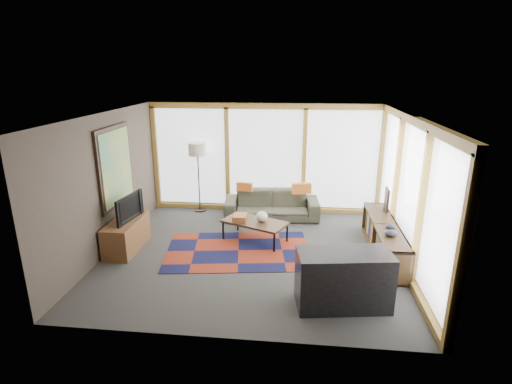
# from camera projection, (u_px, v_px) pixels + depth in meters

# --- Properties ---
(ground) EXTENTS (5.50, 5.50, 0.00)m
(ground) POSITION_uv_depth(u_px,v_px,m) (254.00, 254.00, 7.56)
(ground) COLOR #2E2E2C
(ground) RESTS_ON ground
(room_envelope) EXTENTS (5.52, 5.02, 2.62)m
(room_envelope) POSITION_uv_depth(u_px,v_px,m) (283.00, 168.00, 7.58)
(room_envelope) COLOR #423A2E
(room_envelope) RESTS_ON ground
(rug) EXTENTS (2.94, 2.12, 0.01)m
(rug) POSITION_uv_depth(u_px,v_px,m) (238.00, 250.00, 7.67)
(rug) COLOR maroon
(rug) RESTS_ON ground
(sofa) EXTENTS (2.22, 1.02, 0.63)m
(sofa) POSITION_uv_depth(u_px,v_px,m) (272.00, 205.00, 9.28)
(sofa) COLOR #383B2D
(sofa) RESTS_ON ground
(pillow_left) EXTENTS (0.38, 0.15, 0.20)m
(pillow_left) POSITION_uv_depth(u_px,v_px,m) (245.00, 187.00, 9.24)
(pillow_left) COLOR orange
(pillow_left) RESTS_ON sofa
(pillow_right) EXTENTS (0.45, 0.21, 0.24)m
(pillow_right) POSITION_uv_depth(u_px,v_px,m) (302.00, 188.00, 9.04)
(pillow_right) COLOR orange
(pillow_right) RESTS_ON sofa
(floor_lamp) EXTENTS (0.42, 0.42, 1.69)m
(floor_lamp) POSITION_uv_depth(u_px,v_px,m) (199.00, 177.00, 9.59)
(floor_lamp) COLOR #32271B
(floor_lamp) RESTS_ON ground
(coffee_table) EXTENTS (1.41, 1.09, 0.42)m
(coffee_table) POSITION_uv_depth(u_px,v_px,m) (255.00, 231.00, 8.07)
(coffee_table) COLOR black
(coffee_table) RESTS_ON ground
(book_stack) EXTENTS (0.26, 0.33, 0.11)m
(book_stack) POSITION_uv_depth(u_px,v_px,m) (240.00, 217.00, 8.06)
(book_stack) COLOR #97522A
(book_stack) RESTS_ON coffee_table
(vase) EXTENTS (0.27, 0.27, 0.21)m
(vase) POSITION_uv_depth(u_px,v_px,m) (262.00, 217.00, 7.97)
(vase) COLOR beige
(vase) RESTS_ON coffee_table
(bookshelf) EXTENTS (0.44, 2.43, 0.61)m
(bookshelf) POSITION_uv_depth(u_px,v_px,m) (384.00, 239.00, 7.47)
(bookshelf) COLOR black
(bookshelf) RESTS_ON ground
(bowl_a) EXTENTS (0.23, 0.23, 0.11)m
(bowl_a) POSITION_uv_depth(u_px,v_px,m) (391.00, 233.00, 6.82)
(bowl_a) COLOR black
(bowl_a) RESTS_ON bookshelf
(bowl_b) EXTENTS (0.21, 0.21, 0.09)m
(bowl_b) POSITION_uv_depth(u_px,v_px,m) (391.00, 227.00, 7.13)
(bowl_b) COLOR black
(bowl_b) RESTS_ON bookshelf
(shelf_picture) EXTENTS (0.06, 0.35, 0.45)m
(shelf_picture) POSITION_uv_depth(u_px,v_px,m) (387.00, 200.00, 8.01)
(shelf_picture) COLOR black
(shelf_picture) RESTS_ON bookshelf
(tv_console) EXTENTS (0.50, 1.19, 0.59)m
(tv_console) POSITION_uv_depth(u_px,v_px,m) (127.00, 235.00, 7.66)
(tv_console) COLOR brown
(tv_console) RESTS_ON ground
(television) EXTENTS (0.24, 0.88, 0.50)m
(television) POSITION_uv_depth(u_px,v_px,m) (126.00, 207.00, 7.54)
(television) COLOR black
(television) RESTS_ON tv_console
(bar_counter) EXTENTS (1.42, 0.82, 0.85)m
(bar_counter) POSITION_uv_depth(u_px,v_px,m) (343.00, 279.00, 5.80)
(bar_counter) COLOR black
(bar_counter) RESTS_ON ground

